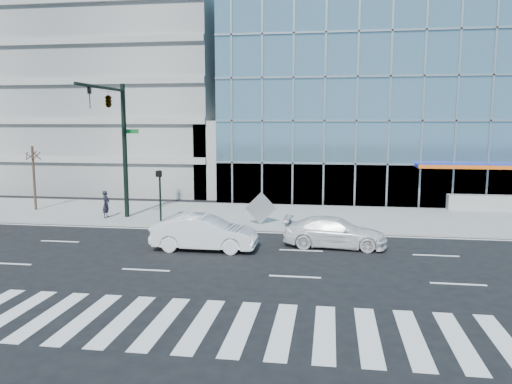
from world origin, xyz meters
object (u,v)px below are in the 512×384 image
tilted_panel (261,208)px  white_sedan (204,233)px  ped_signal_post (160,187)px  traffic_signal (113,117)px  street_tree_near (33,155)px  white_suv (335,232)px  pedestrian (106,204)px

tilted_panel → white_sedan: bearing=-131.6°
ped_signal_post → tilted_panel: 6.01m
traffic_signal → tilted_panel: bearing=2.9°
street_tree_near → white_suv: 20.83m
white_suv → pedestrian: pedestrian is taller
traffic_signal → ped_signal_post: 4.75m
traffic_signal → white_suv: traffic_signal is taller
street_tree_near → tilted_panel: 15.85m
street_tree_near → tilted_panel: street_tree_near is taller
white_suv → pedestrian: (-13.65, 4.56, 0.27)m
street_tree_near → white_suv: street_tree_near is taller
ped_signal_post → white_sedan: ped_signal_post is taller
street_tree_near → traffic_signal: bearing=-22.7°
white_sedan → white_suv: bearing=-76.5°
ped_signal_post → traffic_signal: bearing=-171.5°
white_suv → pedestrian: size_ratio=2.94×
traffic_signal → tilted_panel: size_ratio=6.15×
tilted_panel → ped_signal_post: bearing=157.8°
white_sedan → tilted_panel: tilted_panel is taller
traffic_signal → pedestrian: traffic_signal is taller
tilted_panel → street_tree_near: bearing=148.1°
street_tree_near → pedestrian: bearing=-18.6°
traffic_signal → pedestrian: bearing=139.6°
ped_signal_post → white_sedan: 6.91m
ped_signal_post → street_tree_near: bearing=164.9°
street_tree_near → white_suv: (19.54, -6.54, -3.07)m
ped_signal_post → street_tree_near: (-9.50, 2.56, 1.64)m
pedestrian → white_suv: bearing=-108.8°
white_suv → tilted_panel: size_ratio=3.74×
street_tree_near → pedestrian: 6.81m
street_tree_near → pedestrian: (5.89, -1.98, -2.80)m
traffic_signal → pedestrian: size_ratio=4.84×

